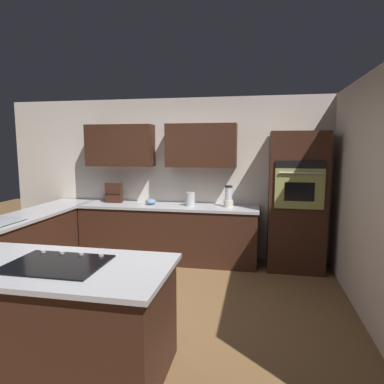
# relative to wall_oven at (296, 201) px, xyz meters

# --- Properties ---
(ground_plane) EXTENTS (14.00, 14.00, 0.00)m
(ground_plane) POSITION_rel_wall_oven_xyz_m (1.85, 1.72, -1.02)
(ground_plane) COLOR brown
(wall_back) EXTENTS (6.00, 0.44, 2.60)m
(wall_back) POSITION_rel_wall_oven_xyz_m (1.92, -0.33, 0.41)
(wall_back) COLOR silver
(wall_back) RESTS_ON ground
(wall_left) EXTENTS (0.10, 4.00, 2.60)m
(wall_left) POSITION_rel_wall_oven_xyz_m (-0.60, 1.42, 0.28)
(wall_left) COLOR silver
(wall_left) RESTS_ON ground
(lower_cabinets_back) EXTENTS (2.80, 0.60, 0.86)m
(lower_cabinets_back) POSITION_rel_wall_oven_xyz_m (1.95, -0.00, -0.59)
(lower_cabinets_back) COLOR #381E14
(lower_cabinets_back) RESTS_ON ground
(countertop_back) EXTENTS (2.84, 0.64, 0.04)m
(countertop_back) POSITION_rel_wall_oven_xyz_m (1.95, -0.00, -0.14)
(countertop_back) COLOR #B2B2B7
(countertop_back) RESTS_ON lower_cabinets_back
(lower_cabinets_side) EXTENTS (0.60, 2.90, 0.86)m
(lower_cabinets_side) POSITION_rel_wall_oven_xyz_m (3.67, 1.17, -0.59)
(lower_cabinets_side) COLOR #381E14
(lower_cabinets_side) RESTS_ON ground
(countertop_side) EXTENTS (0.64, 2.94, 0.04)m
(countertop_side) POSITION_rel_wall_oven_xyz_m (3.67, 1.17, -0.14)
(countertop_side) COLOR #B2B2B7
(countertop_side) RESTS_ON lower_cabinets_side
(island_base) EXTENTS (1.74, 0.87, 0.86)m
(island_base) POSITION_rel_wall_oven_xyz_m (2.11, 2.82, -0.59)
(island_base) COLOR #381E14
(island_base) RESTS_ON ground
(island_top) EXTENTS (1.82, 0.95, 0.04)m
(island_top) POSITION_rel_wall_oven_xyz_m (2.11, 2.82, -0.14)
(island_top) COLOR #B2B2B7
(island_top) RESTS_ON island_base
(wall_oven) EXTENTS (0.80, 0.66, 2.04)m
(wall_oven) POSITION_rel_wall_oven_xyz_m (0.00, 0.00, 0.00)
(wall_oven) COLOR #381E14
(wall_oven) RESTS_ON ground
(cooktop) EXTENTS (0.76, 0.56, 0.03)m
(cooktop) POSITION_rel_wall_oven_xyz_m (2.11, 2.81, -0.12)
(cooktop) COLOR black
(cooktop) RESTS_ON island_top
(blender) EXTENTS (0.15, 0.15, 0.33)m
(blender) POSITION_rel_wall_oven_xyz_m (1.00, -0.03, 0.02)
(blender) COLOR beige
(blender) RESTS_ON countertop_back
(mixing_bowl) EXTENTS (0.17, 0.17, 0.09)m
(mixing_bowl) POSITION_rel_wall_oven_xyz_m (2.25, -0.03, -0.08)
(mixing_bowl) COLOR #668CB2
(mixing_bowl) RESTS_ON countertop_back
(spice_rack) EXTENTS (0.27, 0.11, 0.33)m
(spice_rack) POSITION_rel_wall_oven_xyz_m (2.90, -0.08, 0.04)
(spice_rack) COLOR #381E14
(spice_rack) RESTS_ON countertop_back
(kettle) EXTENTS (0.15, 0.15, 0.21)m
(kettle) POSITION_rel_wall_oven_xyz_m (1.60, -0.03, -0.02)
(kettle) COLOR #B7BABF
(kettle) RESTS_ON countertop_back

